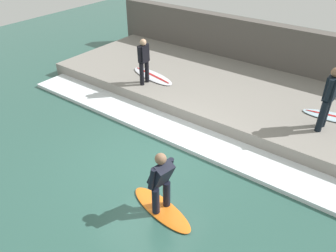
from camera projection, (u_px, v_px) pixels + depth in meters
ground_plane at (151, 162)px, 8.20m from camera, size 28.00×28.00×0.00m
concrete_ledge at (230, 92)px, 10.90m from camera, size 4.40×12.46×0.45m
back_wall at (263, 49)px, 12.13m from camera, size 0.50×13.08×1.97m
wave_foam_crest at (183, 134)px, 9.13m from camera, size 1.12×11.83×0.12m
surfboard_riding at (161, 209)px, 6.86m from camera, size 0.83×1.73×0.06m
surfer_riding at (161, 180)px, 6.41m from camera, size 0.54×0.51×1.43m
surfer_waiting_near at (329, 96)px, 8.15m from camera, size 0.58×0.27×1.72m
surfboard_waiting_near at (335, 117)px, 9.08m from camera, size 0.78×1.79×0.07m
surfer_waiting_far at (144, 59)px, 10.51m from camera, size 0.51×0.24×1.51m
surfboard_waiting_far at (152, 76)px, 11.38m from camera, size 0.99×2.02×0.07m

